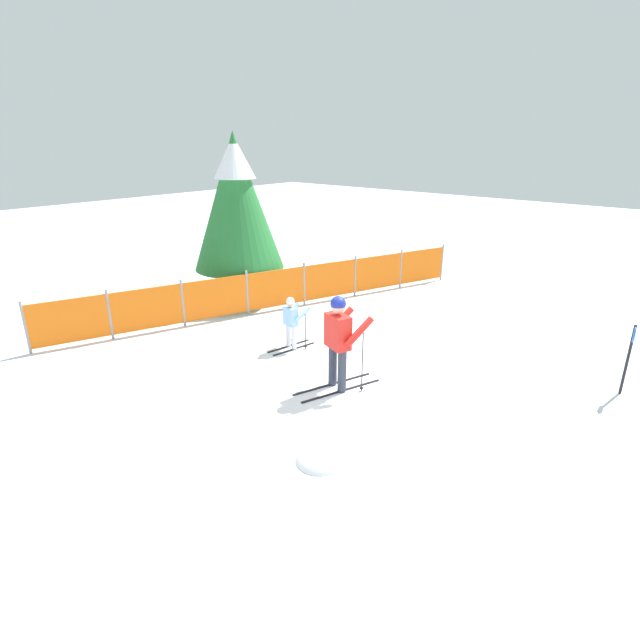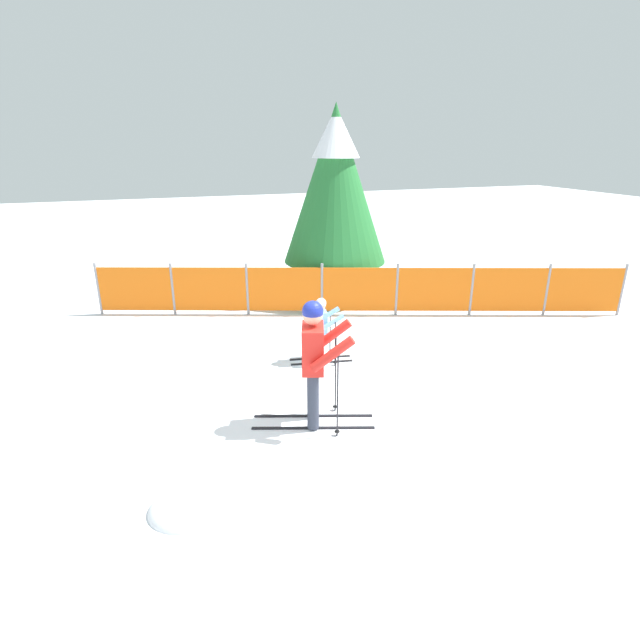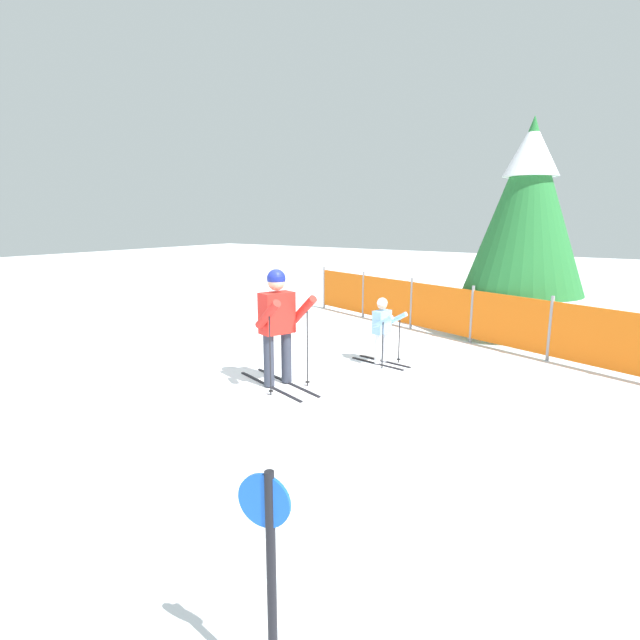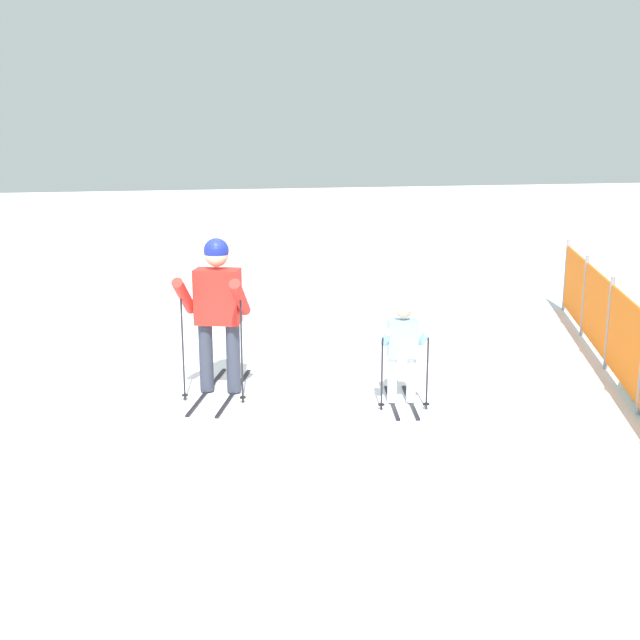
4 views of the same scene
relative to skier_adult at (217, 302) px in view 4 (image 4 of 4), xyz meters
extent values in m
plane|color=white|center=(0.16, -0.14, -1.05)|extent=(60.00, 60.00, 0.00)
cube|color=black|center=(0.02, 0.16, -1.04)|extent=(1.58, 0.57, 0.02)
cube|color=black|center=(-0.08, -0.14, -1.04)|extent=(1.58, 0.57, 0.02)
cylinder|color=#333847|center=(0.02, 0.16, -0.64)|extent=(0.16, 0.16, 0.78)
cylinder|color=#333847|center=(-0.08, -0.14, -0.64)|extent=(0.16, 0.16, 0.78)
cube|color=red|center=(-0.03, 0.01, 0.06)|extent=(0.42, 0.55, 0.61)
cylinder|color=red|center=(0.30, 0.22, 0.11)|extent=(0.58, 0.30, 0.49)
cylinder|color=red|center=(0.11, -0.36, 0.11)|extent=(0.58, 0.30, 0.49)
sphere|color=#D8AD8C|center=(-0.03, 0.01, 0.52)|extent=(0.26, 0.26, 0.26)
sphere|color=navy|center=(-0.03, 0.01, 0.57)|extent=(0.27, 0.27, 0.27)
cylinder|color=black|center=(0.38, 0.22, -0.44)|extent=(0.02, 0.02, 1.22)
cylinder|color=black|center=(0.38, 0.22, -0.99)|extent=(0.07, 0.07, 0.01)
cylinder|color=black|center=(0.17, -0.40, -0.44)|extent=(0.02, 0.02, 1.22)
cylinder|color=black|center=(0.17, -0.40, -0.99)|extent=(0.07, 0.07, 0.01)
cube|color=black|center=(0.76, 2.00, -1.04)|extent=(1.07, 0.23, 0.02)
cube|color=black|center=(0.73, 1.80, -1.04)|extent=(1.07, 0.23, 0.02)
cylinder|color=silver|center=(0.76, 2.00, -0.77)|extent=(0.10, 0.10, 0.51)
cylinder|color=silver|center=(0.73, 1.80, -0.77)|extent=(0.10, 0.10, 0.51)
cube|color=#8CBFF2|center=(0.75, 1.90, -0.32)|extent=(0.23, 0.35, 0.40)
cylinder|color=#8CBFF2|center=(0.96, 2.07, -0.26)|extent=(0.40, 0.15, 0.28)
cylinder|color=#8CBFF2|center=(0.89, 1.67, -0.26)|extent=(0.40, 0.15, 0.28)
sphere|color=#D8AD8C|center=(0.75, 1.90, -0.01)|extent=(0.17, 0.17, 0.17)
sphere|color=white|center=(0.75, 1.90, 0.02)|extent=(0.18, 0.18, 0.18)
cylinder|color=black|center=(0.99, 2.10, -0.65)|extent=(0.02, 0.02, 0.80)
cylinder|color=black|center=(0.99, 2.10, -0.99)|extent=(0.07, 0.07, 0.01)
cylinder|color=black|center=(0.91, 1.63, -0.65)|extent=(0.02, 0.02, 0.80)
cylinder|color=black|center=(0.91, 1.63, -0.99)|extent=(0.07, 0.07, 0.01)
cylinder|color=gray|center=(-3.04, 5.87, -0.47)|extent=(0.06, 0.06, 1.16)
cylinder|color=gray|center=(-1.50, 5.32, -0.47)|extent=(0.06, 0.06, 1.16)
cylinder|color=gray|center=(0.04, 4.78, -0.47)|extent=(0.06, 0.06, 1.16)
cube|color=orange|center=(-2.27, 5.60, -0.47)|extent=(1.55, 0.58, 0.97)
cube|color=orange|center=(-0.73, 5.05, -0.47)|extent=(1.55, 0.58, 0.97)
cube|color=orange|center=(0.81, 4.50, -0.47)|extent=(1.55, 0.58, 0.97)
ellipsoid|color=white|center=(-1.76, -1.17, -1.05)|extent=(0.92, 0.78, 0.37)
camera|label=1|loc=(-6.37, -5.02, 3.28)|focal=28.00mm
camera|label=2|loc=(-1.90, -5.66, 2.61)|focal=28.00mm
camera|label=3|loc=(4.52, -5.62, 1.44)|focal=28.00mm
camera|label=4|loc=(8.65, -0.66, 1.89)|focal=45.00mm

